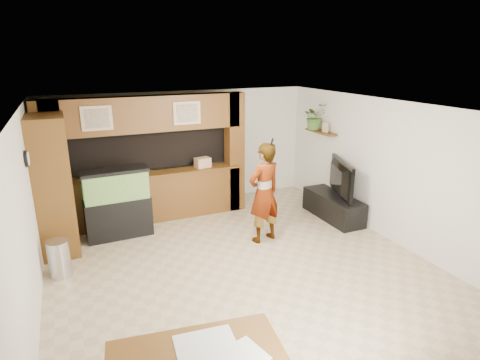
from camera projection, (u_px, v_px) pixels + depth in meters
name	position (u px, v px, depth m)	size (l,w,h in m)	color
floor	(239.00, 265.00, 6.70)	(6.50, 6.50, 0.00)	tan
ceiling	(239.00, 108.00, 5.92)	(6.50, 6.50, 0.00)	white
wall_back	(183.00, 149.00, 9.15)	(6.00, 6.00, 0.00)	silver
wall_left	(26.00, 222.00, 5.17)	(6.50, 6.50, 0.00)	silver
wall_right	(387.00, 170.00, 7.46)	(6.50, 6.50, 0.00)	silver
partition	(146.00, 158.00, 8.25)	(4.20, 0.99, 2.60)	brown
wall_clock	(27.00, 159.00, 5.87)	(0.05, 0.25, 0.25)	black
wall_shelf	(321.00, 132.00, 8.99)	(0.25, 0.90, 0.04)	brown
pantry_cabinet	(54.00, 186.00, 6.88)	(0.60, 0.99, 2.41)	brown
trash_can	(59.00, 259.00, 6.27)	(0.33, 0.33, 0.61)	#B2B2B7
aquarium	(118.00, 204.00, 7.57)	(1.21, 0.45, 1.34)	black
tv_stand	(333.00, 207.00, 8.56)	(0.56, 1.53, 0.51)	black
television	(335.00, 178.00, 8.37)	(1.32, 0.17, 0.76)	black
photo_frame	(325.00, 127.00, 8.81)	(0.03, 0.16, 0.22)	tan
potted_plant	(315.00, 116.00, 9.08)	(0.53, 0.46, 0.59)	#3F6A2A
person	(264.00, 193.00, 7.32)	(0.69, 0.45, 1.88)	tan
microphone	(272.00, 142.00, 6.91)	(0.03, 0.03, 0.15)	black
newspaper_a	(237.00, 359.00, 3.80)	(0.55, 0.40, 0.01)	silver
newspaper_b	(206.00, 344.00, 4.00)	(0.61, 0.44, 0.01)	silver
counter_box	(203.00, 163.00, 8.58)	(0.32, 0.21, 0.21)	tan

